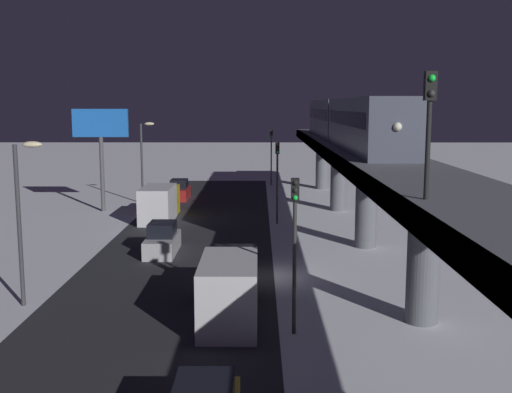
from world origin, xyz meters
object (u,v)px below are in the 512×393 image
object	(u,v)px
rail_signal	(429,113)
sedan_red	(179,191)
traffic_light_mid	(277,171)
commercial_billboard	(101,133)
box_truck	(160,203)
traffic_light_near	(295,233)
delivery_van	(230,287)
traffic_light_far	(271,149)
subway_train	(347,120)
sedan_silver	(162,241)

from	to	relation	value
rail_signal	sedan_red	size ratio (longest dim) A/B	0.95
rail_signal	traffic_light_mid	xyz separation A→B (m)	(3.86, -28.36, -4.83)
rail_signal	sedan_red	bearing A→B (deg)	-72.25
sedan_red	commercial_billboard	world-z (taller)	commercial_billboard
box_truck	traffic_light_near	world-z (taller)	traffic_light_near
sedan_red	traffic_light_near	distance (m)	37.66
box_truck	delivery_van	bearing A→B (deg)	106.20
sedan_red	traffic_light_far	distance (m)	14.65
subway_train	delivery_van	size ratio (longest dim) A/B	4.98
subway_train	delivery_van	world-z (taller)	subway_train
subway_train	traffic_light_mid	size ratio (longest dim) A/B	5.76
sedan_silver	sedan_red	size ratio (longest dim) A/B	1.07
subway_train	box_truck	size ratio (longest dim) A/B	4.98
sedan_red	box_truck	distance (m)	10.86
box_truck	delivery_van	xyz separation A→B (m)	(-6.80, 23.40, 0.00)
subway_train	traffic_light_far	world-z (taller)	subway_train
traffic_light_mid	delivery_van	bearing A→B (deg)	82.83
sedan_red	commercial_billboard	distance (m)	10.92
subway_train	rail_signal	bearing A→B (deg)	86.79
rail_signal	traffic_light_near	world-z (taller)	rail_signal
subway_train	sedan_silver	size ratio (longest dim) A/B	8.20
box_truck	traffic_light_near	distance (m)	27.36
traffic_light_far	box_truck	bearing A→B (deg)	66.30
rail_signal	traffic_light_far	distance (m)	52.29
sedan_red	traffic_light_mid	bearing A→B (deg)	126.07
box_truck	traffic_light_mid	bearing A→B (deg)	168.52
commercial_billboard	traffic_light_near	bearing A→B (deg)	117.23
delivery_van	commercial_billboard	bearing A→B (deg)	-65.54
traffic_light_mid	subway_train	bearing A→B (deg)	-160.02
delivery_van	box_truck	bearing A→B (deg)	-73.80
box_truck	traffic_light_mid	distance (m)	10.10
sedan_red	box_truck	bearing A→B (deg)	88.94
subway_train	traffic_light_mid	distance (m)	7.08
traffic_light_near	traffic_light_mid	bearing A→B (deg)	-90.00
subway_train	rail_signal	world-z (taller)	rail_signal
sedan_silver	traffic_light_near	distance (m)	16.11
traffic_light_mid	box_truck	bearing A→B (deg)	-11.48
rail_signal	traffic_light_far	size ratio (longest dim) A/B	0.62
delivery_van	traffic_light_near	distance (m)	4.45
box_truck	commercial_billboard	xyz separation A→B (m)	(5.58, -3.81, 5.48)
traffic_light_far	commercial_billboard	bearing A→B (deg)	49.79
rail_signal	box_truck	distance (m)	33.98
rail_signal	traffic_light_far	bearing A→B (deg)	-85.74
rail_signal	box_truck	world-z (taller)	rail_signal
delivery_van	traffic_light_near	bearing A→B (deg)	142.17
traffic_light_mid	commercial_billboard	xyz separation A→B (m)	(15.08, -5.74, 2.63)
box_truck	sedan_red	bearing A→B (deg)	-91.06
subway_train	sedan_red	size ratio (longest dim) A/B	8.74
sedan_silver	box_truck	xyz separation A→B (m)	(2.00, -11.65, 0.55)
subway_train	traffic_light_mid	xyz separation A→B (m)	(5.57, 2.03, -3.88)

